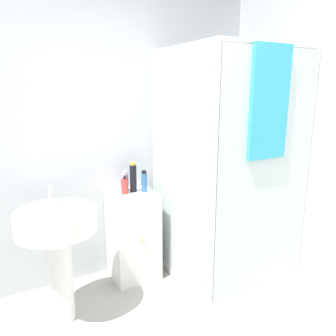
{
  "coord_description": "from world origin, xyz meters",
  "views": [
    {
      "loc": [
        -0.59,
        -1.05,
        1.68
      ],
      "look_at": [
        0.56,
        1.09,
        1.08
      ],
      "focal_mm": 35.0,
      "sensor_mm": 36.0,
      "label": 1
    }
  ],
  "objects_px": {
    "shampoo_bottle_tall_black": "(133,177)",
    "shampoo_bottle_blue": "(144,181)",
    "lotion_bottle_white": "(125,182)",
    "soap_dispenser": "(125,186)",
    "sink": "(58,237)"
  },
  "relations": [
    {
      "from": "shampoo_bottle_blue",
      "to": "lotion_bottle_white",
      "type": "xyz_separation_m",
      "value": [
        -0.14,
        0.11,
        -0.01
      ]
    },
    {
      "from": "shampoo_bottle_tall_black",
      "to": "shampoo_bottle_blue",
      "type": "xyz_separation_m",
      "value": [
        0.08,
        -0.05,
        -0.04
      ]
    },
    {
      "from": "sink",
      "to": "shampoo_bottle_blue",
      "type": "relative_size",
      "value": 5.21
    },
    {
      "from": "shampoo_bottle_tall_black",
      "to": "lotion_bottle_white",
      "type": "relative_size",
      "value": 1.4
    },
    {
      "from": "shampoo_bottle_tall_black",
      "to": "lotion_bottle_white",
      "type": "xyz_separation_m",
      "value": [
        -0.05,
        0.06,
        -0.05
      ]
    },
    {
      "from": "shampoo_bottle_blue",
      "to": "lotion_bottle_white",
      "type": "distance_m",
      "value": 0.17
    },
    {
      "from": "sink",
      "to": "soap_dispenser",
      "type": "xyz_separation_m",
      "value": [
        0.62,
        0.31,
        0.2
      ]
    },
    {
      "from": "shampoo_bottle_tall_black",
      "to": "shampoo_bottle_blue",
      "type": "distance_m",
      "value": 0.1
    },
    {
      "from": "soap_dispenser",
      "to": "shampoo_bottle_tall_black",
      "type": "relative_size",
      "value": 0.61
    },
    {
      "from": "soap_dispenser",
      "to": "lotion_bottle_white",
      "type": "relative_size",
      "value": 0.86
    },
    {
      "from": "soap_dispenser",
      "to": "shampoo_bottle_tall_black",
      "type": "height_order",
      "value": "shampoo_bottle_tall_black"
    },
    {
      "from": "sink",
      "to": "shampoo_bottle_tall_black",
      "type": "height_order",
      "value": "shampoo_bottle_tall_black"
    },
    {
      "from": "lotion_bottle_white",
      "to": "shampoo_bottle_blue",
      "type": "bearing_deg",
      "value": -37.33
    },
    {
      "from": "soap_dispenser",
      "to": "shampoo_bottle_blue",
      "type": "height_order",
      "value": "shampoo_bottle_blue"
    },
    {
      "from": "shampoo_bottle_tall_black",
      "to": "lotion_bottle_white",
      "type": "bearing_deg",
      "value": 132.54
    }
  ]
}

